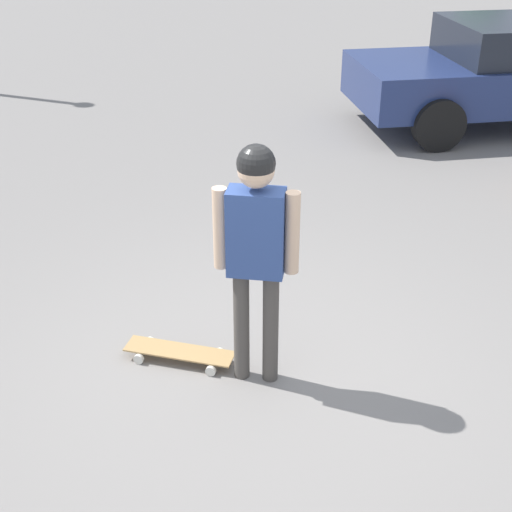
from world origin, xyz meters
TOP-DOWN VIEW (x-y plane):
  - ground_plane at (0.00, 0.00)m, footprint 220.00×220.00m
  - person at (0.00, 0.00)m, footprint 0.54×0.33m
  - skateboard at (-0.51, 0.33)m, footprint 0.83×0.58m
  - car_parked_near at (4.94, 4.87)m, footprint 4.47×2.30m

SIDE VIEW (x-z plane):
  - ground_plane at x=0.00m, z-range 0.00..0.00m
  - skateboard at x=-0.51m, z-range 0.03..0.12m
  - car_parked_near at x=4.94m, z-range 0.03..1.50m
  - person at x=0.00m, z-range 0.26..2.04m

